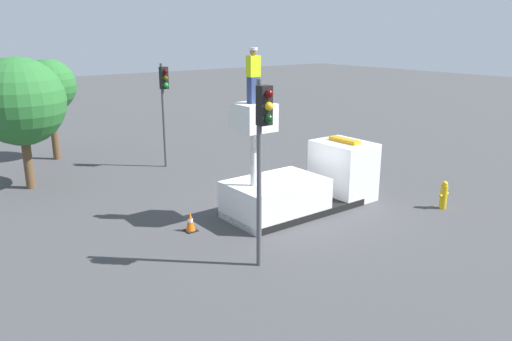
% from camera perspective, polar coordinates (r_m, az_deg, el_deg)
% --- Properties ---
extents(ground_plane, '(120.00, 120.00, 0.00)m').
position_cam_1_polar(ground_plane, '(18.27, 4.29, -4.61)').
color(ground_plane, '#424244').
extents(bucket_truck, '(5.93, 2.30, 4.08)m').
position_cam_1_polar(bucket_truck, '(18.28, 5.48, -1.53)').
color(bucket_truck, black).
rests_on(bucket_truck, ground).
extents(worker, '(0.40, 0.26, 1.75)m').
position_cam_1_polar(worker, '(16.05, -0.30, 10.80)').
color(worker, navy).
rests_on(worker, bucket_truck).
extents(traffic_light_pole, '(0.34, 0.57, 5.16)m').
position_cam_1_polar(traffic_light_pole, '(12.90, 0.75, 3.72)').
color(traffic_light_pole, '#515156').
rests_on(traffic_light_pole, ground).
extents(traffic_light_across, '(0.34, 0.57, 4.89)m').
position_cam_1_polar(traffic_light_across, '(23.67, -10.46, 8.51)').
color(traffic_light_across, '#515156').
rests_on(traffic_light_across, ground).
extents(fire_hydrant, '(0.50, 0.26, 1.05)m').
position_cam_1_polar(fire_hydrant, '(19.56, 20.66, -2.63)').
color(fire_hydrant, gold).
rests_on(fire_hydrant, ground).
extents(traffic_cone_rear, '(0.39, 0.39, 0.67)m').
position_cam_1_polar(traffic_cone_rear, '(16.48, -7.51, -5.84)').
color(traffic_cone_rear, black).
rests_on(traffic_cone_rear, ground).
extents(tree_left_bg, '(3.52, 3.52, 5.37)m').
position_cam_1_polar(tree_left_bg, '(22.09, -25.34, 7.10)').
color(tree_left_bg, brown).
rests_on(tree_left_bg, ground).
extents(tree_right_bg, '(2.57, 2.57, 5.01)m').
position_cam_1_polar(tree_right_bg, '(26.83, -22.55, 8.87)').
color(tree_right_bg, brown).
rests_on(tree_right_bg, ground).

